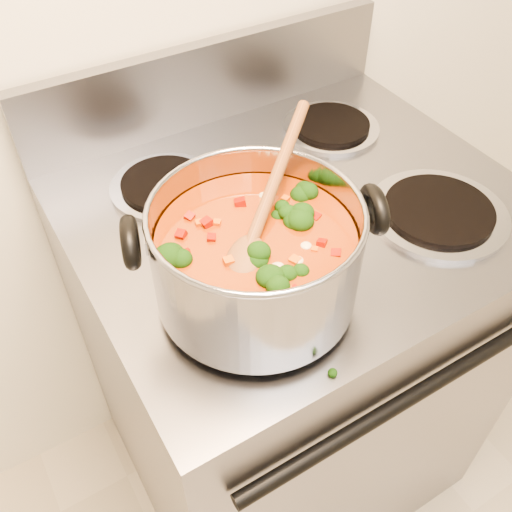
# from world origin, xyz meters

# --- Properties ---
(electric_range) EXTENTS (0.76, 0.69, 1.08)m
(electric_range) POSITION_xyz_m (0.03, 1.16, 0.47)
(electric_range) COLOR gray
(electric_range) RESTS_ON ground
(stockpot) EXTENTS (0.34, 0.28, 0.17)m
(stockpot) POSITION_xyz_m (-0.14, 1.01, 1.01)
(stockpot) COLOR #98989F
(stockpot) RESTS_ON electric_range
(wooden_spoon) EXTENTS (0.25, 0.22, 0.10)m
(wooden_spoon) POSITION_xyz_m (-0.12, 1.02, 1.06)
(wooden_spoon) COLOR brown
(wooden_spoon) RESTS_ON stockpot
(cooktop_crumbs) EXTENTS (0.36, 0.17, 0.01)m
(cooktop_crumbs) POSITION_xyz_m (-0.13, 0.92, 0.92)
(cooktop_crumbs) COLOR black
(cooktop_crumbs) RESTS_ON electric_range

